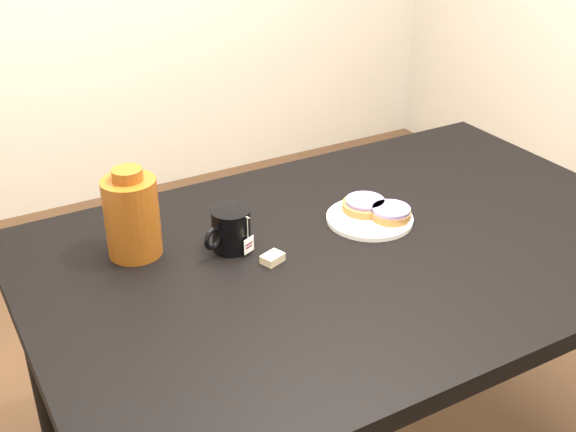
{
  "coord_description": "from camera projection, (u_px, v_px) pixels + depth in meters",
  "views": [
    {
      "loc": [
        -0.8,
        -1.09,
        1.54
      ],
      "look_at": [
        -0.12,
        0.09,
        0.81
      ],
      "focal_mm": 45.0,
      "sensor_mm": 36.0,
      "label": 1
    }
  ],
  "objects": [
    {
      "name": "mug",
      "position": [
        231.0,
        230.0,
        1.51
      ],
      "size": [
        0.13,
        0.11,
        0.09
      ],
      "rotation": [
        0.0,
        0.0,
        0.42
      ],
      "color": "black",
      "rests_on": "table"
    },
    {
      "name": "bagel_front",
      "position": [
        391.0,
        213.0,
        1.63
      ],
      "size": [
        0.11,
        0.11,
        0.03
      ],
      "color": "brown",
      "rests_on": "plate"
    },
    {
      "name": "teabag_pouch",
      "position": [
        273.0,
        258.0,
        1.48
      ],
      "size": [
        0.05,
        0.05,
        0.02
      ],
      "primitive_type": "cube",
      "rotation": [
        0.0,
        0.0,
        0.34
      ],
      "color": "#C6B793",
      "rests_on": "table"
    },
    {
      "name": "plate",
      "position": [
        370.0,
        218.0,
        1.64
      ],
      "size": [
        0.2,
        0.2,
        0.01
      ],
      "color": "white",
      "rests_on": "table"
    },
    {
      "name": "table",
      "position": [
        356.0,
        276.0,
        1.59
      ],
      "size": [
        1.4,
        0.9,
        0.75
      ],
      "color": "black",
      "rests_on": "ground_plane"
    },
    {
      "name": "bagel_back",
      "position": [
        365.0,
        205.0,
        1.66
      ],
      "size": [
        0.13,
        0.13,
        0.03
      ],
      "color": "brown",
      "rests_on": "plate"
    },
    {
      "name": "bagel_package",
      "position": [
        132.0,
        216.0,
        1.48
      ],
      "size": [
        0.12,
        0.12,
        0.19
      ],
      "rotation": [
        0.0,
        0.0,
        -0.07
      ],
      "color": "#622D0C",
      "rests_on": "table"
    }
  ]
}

